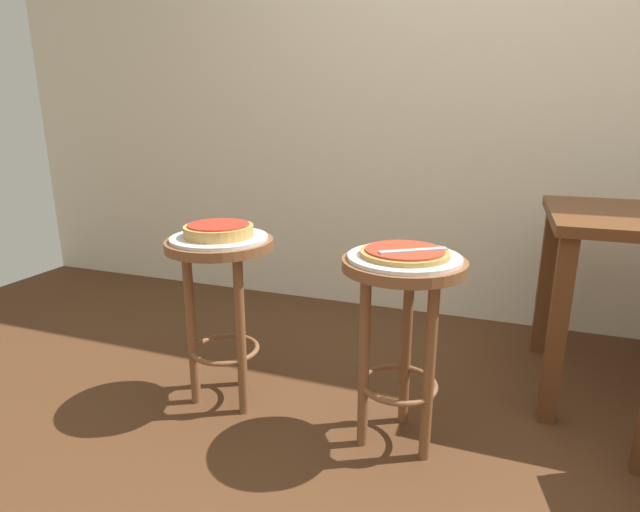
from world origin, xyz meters
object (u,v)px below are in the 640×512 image
pizza_server_knife (413,250)px  pizza_foreground (405,252)px  serving_plate_foreground (404,257)px  pizza_middle (219,230)px  stool_foreground (402,309)px  stool_middle (222,283)px  serving_plate_middle (219,238)px

pizza_server_knife → pizza_foreground: bearing=112.7°
serving_plate_foreground → pizza_foreground: (0.00, 0.00, 0.02)m
pizza_foreground → pizza_middle: bearing=177.4°
stool_foreground → stool_middle: size_ratio=1.00×
stool_foreground → serving_plate_foreground: (0.00, 0.00, 0.17)m
stool_foreground → stool_middle: bearing=177.4°
pizza_server_knife → serving_plate_middle: bearing=142.3°
pizza_server_knife → stool_foreground: bearing=112.7°
serving_plate_foreground → pizza_foreground: pizza_foreground is taller
stool_foreground → serving_plate_foreground: serving_plate_foreground is taller
pizza_server_knife → pizza_middle: bearing=142.3°
pizza_foreground → serving_plate_middle: size_ratio=0.79×
pizza_foreground → serving_plate_middle: (-0.68, 0.03, -0.02)m
pizza_middle → serving_plate_middle: bearing=90.0°
stool_middle → pizza_middle: size_ratio=2.60×
serving_plate_middle → pizza_middle: bearing=-90.0°
stool_middle → serving_plate_middle: 0.17m
serving_plate_foreground → stool_foreground: bearing=180.0°
pizza_foreground → stool_middle: size_ratio=0.43×
pizza_foreground → serving_plate_middle: pizza_foreground is taller
stool_middle → pizza_server_knife: bearing=-4.1°
serving_plate_middle → pizza_foreground: bearing=-2.6°
stool_foreground → pizza_server_knife: bearing=-33.7°
serving_plate_middle → pizza_server_knife: (0.71, -0.05, 0.03)m
stool_middle → serving_plate_middle: serving_plate_middle is taller
serving_plate_foreground → pizza_server_knife: bearing=-33.7°
pizza_foreground → pizza_middle: (-0.68, 0.03, 0.01)m
stool_foreground → pizza_server_knife: pizza_server_knife is taller
serving_plate_middle → pizza_server_knife: bearing=-4.1°
pizza_middle → pizza_foreground: bearing=-2.6°
pizza_foreground → pizza_server_knife: pizza_server_knife is taller
pizza_foreground → stool_middle: bearing=177.4°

